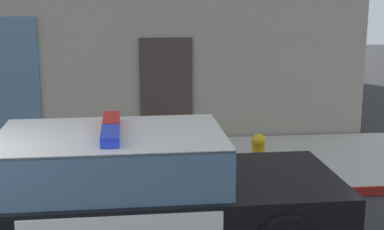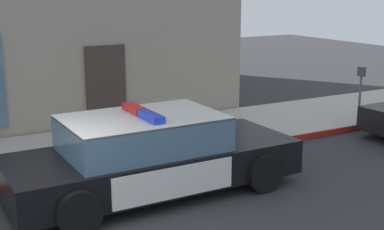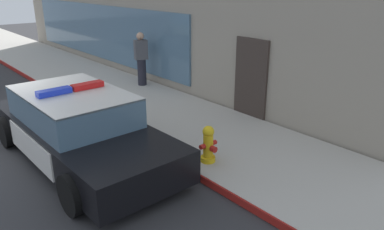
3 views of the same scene
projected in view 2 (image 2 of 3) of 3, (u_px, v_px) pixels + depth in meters
name	position (u px, v px, depth m)	size (l,w,h in m)	color
curb_red_paint	(3.00, 189.00, 9.16)	(28.80, 0.04, 0.14)	maroon
police_cruiser	(151.00, 155.00, 9.04)	(5.02, 2.17, 1.49)	black
fire_hydrant	(203.00, 128.00, 11.43)	(0.34, 0.39, 0.73)	gold
parking_meter	(361.00, 83.00, 13.50)	(0.12, 0.18, 1.34)	slate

